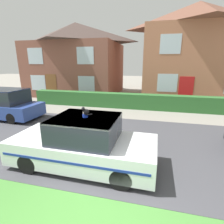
{
  "coord_description": "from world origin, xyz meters",
  "views": [
    {
      "loc": [
        0.93,
        -2.31,
        3.04
      ],
      "look_at": [
        -0.74,
        4.51,
        1.05
      ],
      "focal_mm": 28.0,
      "sensor_mm": 36.0,
      "label": 1
    }
  ],
  "objects_px": {
    "cat": "(85,111)",
    "house_left": "(77,59)",
    "house_right": "(195,52)",
    "police_car": "(84,144)",
    "neighbour_car_near": "(4,105)"
  },
  "relations": [
    {
      "from": "cat",
      "to": "neighbour_car_near",
      "type": "bearing_deg",
      "value": -72.5
    },
    {
      "from": "house_right",
      "to": "police_car",
      "type": "bearing_deg",
      "value": -112.22
    },
    {
      "from": "cat",
      "to": "house_right",
      "type": "distance_m",
      "value": 13.52
    },
    {
      "from": "neighbour_car_near",
      "to": "house_left",
      "type": "relative_size",
      "value": 0.51
    },
    {
      "from": "neighbour_car_near",
      "to": "cat",
      "type": "bearing_deg",
      "value": 153.59
    },
    {
      "from": "neighbour_car_near",
      "to": "house_right",
      "type": "bearing_deg",
      "value": -139.51
    },
    {
      "from": "police_car",
      "to": "house_left",
      "type": "height_order",
      "value": "house_left"
    },
    {
      "from": "cat",
      "to": "house_left",
      "type": "bearing_deg",
      "value": -108.57
    },
    {
      "from": "cat",
      "to": "house_left",
      "type": "height_order",
      "value": "house_left"
    },
    {
      "from": "neighbour_car_near",
      "to": "house_right",
      "type": "relative_size",
      "value": 0.52
    },
    {
      "from": "police_car",
      "to": "house_left",
      "type": "bearing_deg",
      "value": -64.38
    },
    {
      "from": "police_car",
      "to": "neighbour_car_near",
      "type": "xyz_separation_m",
      "value": [
        -6.25,
        3.43,
        0.06
      ]
    },
    {
      "from": "cat",
      "to": "house_right",
      "type": "height_order",
      "value": "house_right"
    },
    {
      "from": "police_car",
      "to": "house_right",
      "type": "height_order",
      "value": "house_right"
    },
    {
      "from": "house_left",
      "to": "house_right",
      "type": "relative_size",
      "value": 1.01
    }
  ]
}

